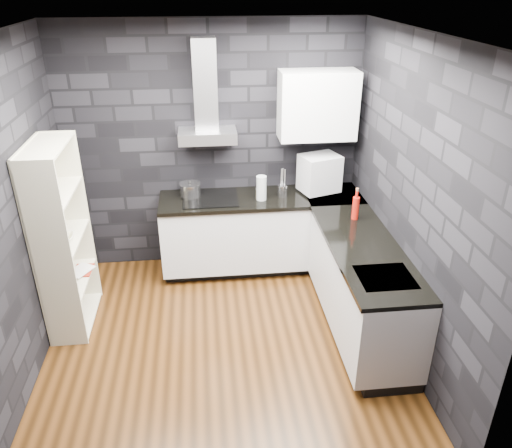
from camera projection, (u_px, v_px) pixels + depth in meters
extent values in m
plane|color=#45260E|center=(224.00, 344.00, 4.63)|extent=(3.20, 3.20, 0.00)
plane|color=white|center=(212.00, 34.00, 3.41)|extent=(3.20, 3.20, 0.00)
cube|color=black|center=(212.00, 149.00, 5.46)|extent=(3.20, 0.05, 2.70)
cube|color=black|center=(233.00, 347.00, 2.58)|extent=(3.20, 0.05, 2.70)
cube|color=black|center=(9.00, 222.00, 3.86)|extent=(0.05, 3.20, 2.70)
cube|color=black|center=(413.00, 203.00, 4.18)|extent=(0.05, 3.20, 2.70)
cube|color=black|center=(260.00, 262.00, 5.84)|extent=(2.18, 0.50, 0.10)
cube|color=black|center=(362.00, 323.00, 4.82)|extent=(0.50, 1.78, 0.10)
cube|color=silver|center=(261.00, 231.00, 5.61)|extent=(2.20, 0.60, 0.76)
cube|color=silver|center=(362.00, 286.00, 4.63)|extent=(0.60, 1.80, 0.76)
cube|color=black|center=(261.00, 199.00, 5.42)|extent=(2.20, 0.62, 0.04)
cube|color=black|center=(365.00, 248.00, 4.44)|extent=(0.62, 1.80, 0.04)
cube|color=black|center=(333.00, 195.00, 5.51)|extent=(0.62, 0.62, 0.04)
cube|color=silver|center=(207.00, 136.00, 5.19)|extent=(0.60, 0.34, 0.12)
cube|color=silver|center=(205.00, 85.00, 5.02)|extent=(0.24, 0.20, 0.90)
cube|color=white|center=(318.00, 105.00, 5.16)|extent=(0.80, 0.35, 0.70)
cube|color=black|center=(210.00, 198.00, 5.37)|extent=(0.58, 0.50, 0.01)
cube|color=silver|center=(385.00, 277.00, 4.00)|extent=(0.44, 0.40, 0.01)
cylinder|color=#B1B0B5|center=(190.00, 190.00, 5.39)|extent=(0.27, 0.27, 0.13)
cylinder|color=#B5BFC2|center=(261.00, 188.00, 5.29)|extent=(0.12, 0.12, 0.26)
cylinder|color=beige|center=(260.00, 194.00, 5.34)|extent=(0.10, 0.10, 0.11)
cylinder|color=#B1B0B5|center=(282.00, 191.00, 5.40)|extent=(0.12, 0.12, 0.13)
cube|color=#B9BBC1|center=(319.00, 173.00, 5.43)|extent=(0.48, 0.42, 0.40)
cylinder|color=#9F150B|center=(355.00, 208.00, 4.88)|extent=(0.08, 0.08, 0.23)
cube|color=beige|center=(63.00, 239.00, 4.56)|extent=(0.43, 0.83, 1.80)
imported|color=silver|center=(61.00, 238.00, 4.50)|extent=(0.24, 0.24, 0.06)
imported|color=maroon|center=(72.00, 261.00, 4.84)|extent=(0.18, 0.03, 0.24)
imported|color=#B2B2B2|center=(71.00, 259.00, 4.84)|extent=(0.16, 0.11, 0.25)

